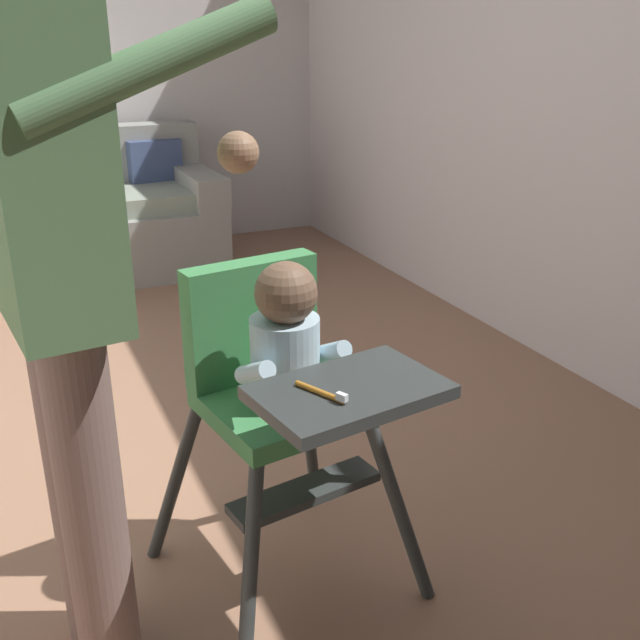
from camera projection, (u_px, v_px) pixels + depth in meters
ground at (116, 483)px, 2.53m from camera, size 5.60×7.32×0.10m
wall_far at (9, 41)px, 4.46m from camera, size 4.80×0.06×2.72m
wall_right at (561, 46)px, 3.05m from camera, size 0.06×6.32×2.72m
couch at (53, 223)px, 4.42m from camera, size 1.99×0.86×0.86m
high_chair at (282, 372)px, 1.80m from camera, size 0.69×0.79×0.92m
adult_standing at (58, 278)px, 1.45m from camera, size 0.55×0.50×1.69m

